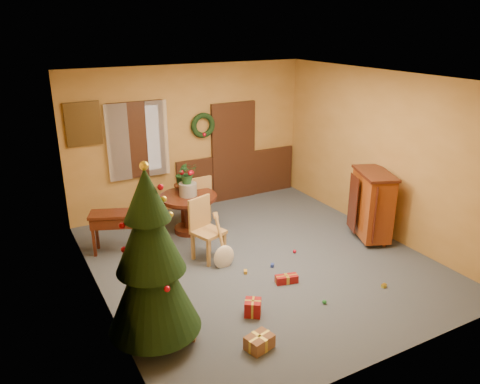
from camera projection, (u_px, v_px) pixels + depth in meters
room_envelope at (201, 153)px, 9.57m from camera, size 5.50×5.50×5.50m
dining_table at (189, 206)px, 8.49m from camera, size 1.04×1.04×0.71m
urn at (188, 189)px, 8.38m from camera, size 0.32×0.32×0.23m
centerpiece_plant at (187, 173)px, 8.27m from camera, size 0.33×0.29×0.37m
chair_near at (205, 227)px, 7.53m from camera, size 0.57×0.57×1.03m
chair_far at (200, 197)px, 8.94m from camera, size 0.41×0.41×0.93m
guitar at (224, 243)px, 7.28m from camera, size 0.45×0.59×0.81m
plant_stand at (183, 199)px, 8.83m from camera, size 0.31×0.31×0.79m
stand_plant at (182, 174)px, 8.66m from camera, size 0.24×0.20×0.42m
christmas_tree at (151, 262)px, 5.34m from camera, size 1.10×1.10×2.28m
writing_desk at (115, 222)px, 7.74m from camera, size 0.89×0.67×0.71m
sideboard at (372, 203)px, 8.18m from camera, size 0.84×1.09×1.24m
gift_a at (259, 342)px, 5.55m from camera, size 0.37×0.30×0.17m
gift_b at (253, 308)px, 6.18m from camera, size 0.29×0.29×0.21m
gift_c at (190, 331)px, 5.77m from camera, size 0.27×0.29×0.13m
gift_d at (287, 279)px, 6.95m from camera, size 0.36×0.21×0.12m
toy_a at (272, 265)px, 7.41m from camera, size 0.09×0.09×0.05m
toy_b at (324, 302)px, 6.44m from camera, size 0.06×0.06×0.06m
toy_c at (246, 272)px, 7.21m from camera, size 0.08×0.09×0.05m
toy_d at (295, 251)px, 7.85m from camera, size 0.06×0.06×0.06m
toy_e at (384, 286)px, 6.84m from camera, size 0.09×0.07×0.05m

